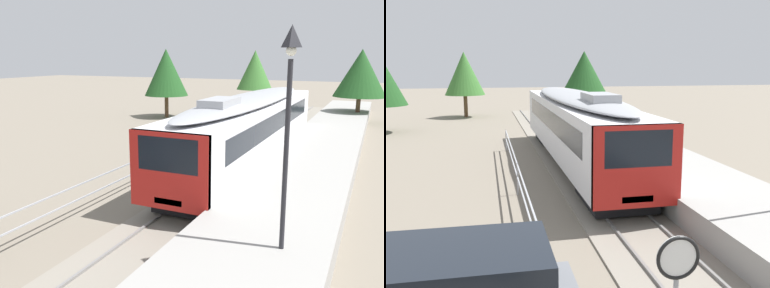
{
  "view_description": "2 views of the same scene",
  "coord_description": "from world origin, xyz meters",
  "views": [
    {
      "loc": [
        5.88,
        5.69,
        5.55
      ],
      "look_at": [
        -1.0,
        20.55,
        2.0
      ],
      "focal_mm": 37.82,
      "sensor_mm": 36.0,
      "label": 1
    },
    {
      "loc": [
        -4.42,
        4.49,
        5.0
      ],
      "look_at": [
        -1.0,
        20.55,
        2.0
      ],
      "focal_mm": 40.83,
      "sensor_mm": 36.0,
      "label": 2
    }
  ],
  "objects": [
    {
      "name": "platform_lamp_mid_platform",
      "position": [
        4.01,
        15.01,
        4.62
      ],
      "size": [
        0.34,
        0.34,
        5.35
      ],
      "color": "#232328",
      "rests_on": "station_platform"
    },
    {
      "name": "tree_behind_station_far",
      "position": [
        4.31,
        42.83,
        4.18
      ],
      "size": [
        4.3,
        4.3,
        6.18
      ],
      "color": "brown",
      "rests_on": "ground"
    },
    {
      "name": "commuter_train",
      "position": [
        0.0,
        25.51,
        2.14
      ],
      "size": [
        2.82,
        18.16,
        3.74
      ],
      "color": "silver",
      "rests_on": "track_rails"
    },
    {
      "name": "tree_distant_left",
      "position": [
        -12.01,
        38.7,
        4.13
      ],
      "size": [
        4.0,
        4.0,
        6.25
      ],
      "color": "brown",
      "rests_on": "ground"
    },
    {
      "name": "track_rails",
      "position": [
        0.0,
        22.0,
        0.03
      ],
      "size": [
        3.2,
        60.0,
        0.14
      ],
      "color": "gray",
      "rests_on": "ground"
    },
    {
      "name": "ground_plane",
      "position": [
        -3.0,
        22.0,
        0.0
      ],
      "size": [
        160.0,
        160.0,
        0.0
      ],
      "primitive_type": "plane",
      "color": "slate"
    },
    {
      "name": "tree_behind_carpark",
      "position": [
        -6.25,
        47.67,
        4.15
      ],
      "size": [
        3.75,
        3.75,
        6.2
      ],
      "color": "brown",
      "rests_on": "ground"
    },
    {
      "name": "station_platform",
      "position": [
        3.25,
        22.0,
        0.45
      ],
      "size": [
        3.9,
        60.0,
        0.9
      ],
      "primitive_type": "cube",
      "color": "#999691",
      "rests_on": "ground"
    }
  ]
}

